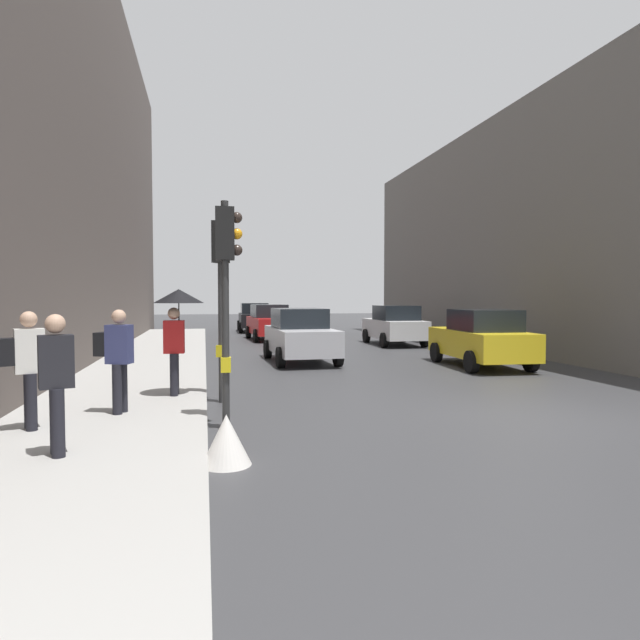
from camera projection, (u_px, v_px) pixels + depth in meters
The scene contains 15 objects.
ground_plane at pixel (525, 416), 9.83m from camera, with size 120.00×120.00×0.00m, color #38383A.
sidewalk_kerb at pixel (141, 376), 14.18m from camera, with size 3.31×40.00×0.16m, color #A8A5A0.
building_facade_right at pixel (620, 237), 23.08m from camera, with size 12.00×26.61×9.35m, color slate.
traffic_light_near_left at pixel (227, 272), 8.74m from camera, with size 0.43×0.25×3.67m.
traffic_light_near_right at pixel (222, 274), 10.95m from camera, with size 0.45×0.34×3.77m.
car_red_sedan at pixel (270, 322), 27.20m from camera, with size 2.21×4.30×1.76m.
car_silver_hatchback at pixel (300, 335), 17.97m from camera, with size 2.12×4.25×1.76m.
car_dark_suv at pixel (254, 317), 33.67m from camera, with size 2.10×4.24×1.76m.
car_yellow_taxi at pixel (481, 338), 16.69m from camera, with size 2.20×4.29×1.76m.
car_white_compact at pixel (395, 325), 24.36m from camera, with size 2.07×4.22×1.76m.
pedestrian_with_umbrella at pixel (177, 312), 10.95m from camera, with size 1.00×1.00×2.14m.
pedestrian_with_grey_backpack at pixel (117, 355), 9.26m from camera, with size 0.65×0.44×1.77m.
pedestrian_with_black_backpack at pixel (26, 363), 8.10m from camera, with size 0.66×0.48×1.77m.
pedestrian_in_dark_coat at pixel (56, 378), 6.78m from camera, with size 0.46×0.37×1.77m.
warning_sign_triangle at pixel (226, 440), 6.94m from camera, with size 0.64×0.64×0.65m, color silver.
Camera 1 is at (-5.65, -8.76, 2.14)m, focal length 30.61 mm.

